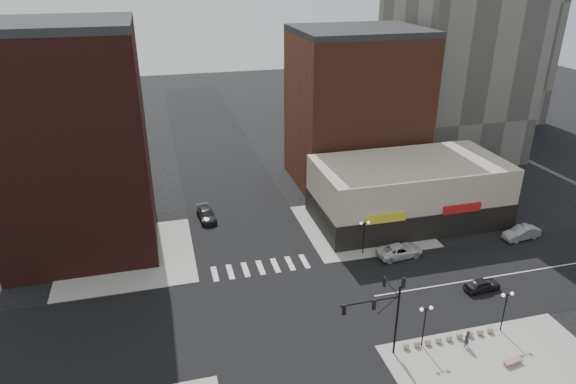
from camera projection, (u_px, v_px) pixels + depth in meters
name	position (u px, v px, depth m)	size (l,w,h in m)	color
ground	(279.00, 312.00, 49.86)	(240.00, 240.00, 0.00)	black
road_ew	(279.00, 312.00, 49.86)	(200.00, 14.00, 0.02)	black
road_ns	(279.00, 312.00, 49.86)	(14.00, 200.00, 0.02)	black
sidewalk_nw	(127.00, 256.00, 59.26)	(15.00, 15.00, 0.12)	gray
sidewalk_ne	(361.00, 226.00, 65.99)	(15.00, 15.00, 0.12)	gray
building_nw	(71.00, 146.00, 56.64)	(16.00, 15.00, 25.00)	#3A1512
building_ne_midrise	(356.00, 111.00, 75.78)	(18.00, 15.00, 22.00)	brown
building_ne_row	(408.00, 196.00, 66.61)	(24.20, 12.20, 8.00)	beige
traffic_signal	(386.00, 306.00, 42.60)	(5.59, 3.09, 7.77)	black
street_lamp_se_a	(425.00, 316.00, 44.01)	(1.22, 0.32, 4.16)	black
street_lamp_se_b	(506.00, 302.00, 45.87)	(1.22, 0.32, 4.16)	black
street_lamp_ne	(364.00, 229.00, 58.35)	(1.22, 0.32, 4.16)	black
bollard_row	(449.00, 338.00, 45.82)	(8.99, 0.59, 0.59)	gray
white_suv	(400.00, 251.00, 58.98)	(2.49, 5.40, 1.50)	silver
dark_sedan_east	(482.00, 285.00, 52.92)	(1.56, 3.88, 1.32)	black
silver_sedan	(521.00, 233.00, 62.74)	(1.68, 4.80, 1.58)	gray
dark_sedan_north	(206.00, 215.00, 67.40)	(2.01, 4.95, 1.44)	black
pedestrian	(467.00, 339.00, 44.87)	(0.61, 0.40, 1.68)	#29262B
stone_bench	(513.00, 362.00, 43.15)	(1.82, 0.78, 0.41)	gray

